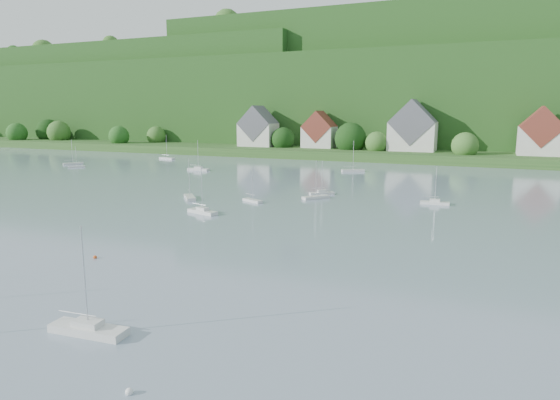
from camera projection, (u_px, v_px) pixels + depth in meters
name	position (u px, v px, depth m)	size (l,w,h in m)	color
far_shore_strip	(403.00, 152.00, 187.20)	(600.00, 60.00, 3.00)	#27501E
forested_ridge	(429.00, 99.00, 245.17)	(620.00, 181.22, 69.89)	#174415
village_building_0	(258.00, 130.00, 195.36)	(14.00, 10.40, 16.00)	beige
village_building_1	(319.00, 133.00, 187.60)	(12.00, 9.36, 14.00)	beige
village_building_2	(413.00, 130.00, 172.83)	(16.00, 11.44, 18.00)	beige
village_building_3	(541.00, 135.00, 155.65)	(13.00, 10.40, 15.50)	beige
near_sailboat_3	(88.00, 328.00, 38.07)	(6.49, 2.28, 8.60)	silver
mooring_buoy_1	(129.00, 394.00, 30.03)	(0.50, 0.50, 0.50)	white
mooring_buoy_3	(95.00, 258.00, 57.58)	(0.46, 0.46, 0.46)	#D7511C
far_sailboat_cluster	(378.00, 185.00, 110.90)	(199.92, 78.19, 8.73)	silver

